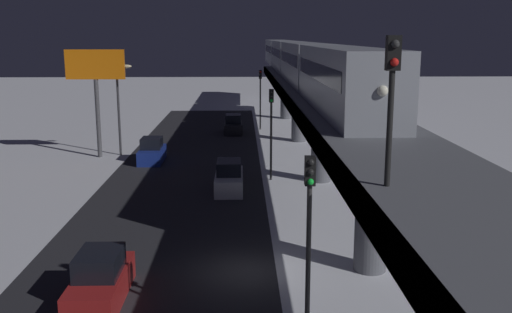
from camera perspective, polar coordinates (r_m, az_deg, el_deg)
The scene contains 14 objects.
ground_plane at distance 25.25m, azimuth -0.82°, elevation -11.32°, with size 240.00×240.00×0.00m, color white.
avenue_asphalt at distance 25.57m, azimuth -10.62°, elevation -11.23°, with size 11.00×108.90×0.01m, color #28282D.
elevated_railway at distance 24.31m, azimuth 11.49°, elevation 0.33°, with size 5.00×108.90×5.99m.
subway_train at distance 59.52m, azimuth 3.89°, elevation 9.77°, with size 2.94×74.07×3.40m.
rail_signal at distance 15.42m, azimuth 13.38°, elevation 6.95°, with size 0.36×0.41×4.00m.
sedan_black at distance 59.88m, azimuth -2.27°, elevation 3.09°, with size 1.91×4.36×1.97m.
sedan_red at distance 23.13m, azimuth -15.24°, elevation -11.87°, with size 1.80×4.61×1.97m.
sedan_blue at distance 46.90m, azimuth -10.33°, elevation 0.45°, with size 1.80×4.17×1.97m.
sedan_white_2 at distance 37.71m, azimuth -2.70°, elevation -2.17°, with size 1.80×4.80×1.97m.
traffic_light_near at distance 17.93m, azimuth 5.30°, elevation -6.90°, with size 0.32×0.44×6.40m.
traffic_light_mid at distance 39.66m, azimuth 1.53°, elevation 3.55°, with size 0.32×0.44×6.40m.
traffic_light_far at distance 61.84m, azimuth 0.43°, elevation 6.56°, with size 0.32×0.44×6.40m.
commercial_billboard at distance 48.96m, azimuth -15.70°, elevation 7.81°, with size 4.80×0.36×8.90m.
street_lamp_far at distance 49.51m, azimuth -13.32°, elevation 5.63°, with size 1.35×0.44×7.65m.
Camera 1 is at (0.26, 23.20, 9.96)m, focal length 40.14 mm.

